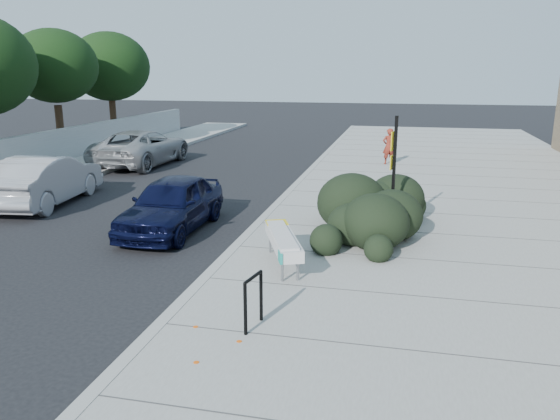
{
  "coord_description": "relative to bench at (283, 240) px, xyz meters",
  "views": [
    {
      "loc": [
        3.61,
        -9.28,
        4.04
      ],
      "look_at": [
        0.99,
        2.2,
        1.0
      ],
      "focal_mm": 35.0,
      "sensor_mm": 36.0,
      "label": 1
    }
  ],
  "objects": [
    {
      "name": "ground",
      "position": [
        -1.33,
        -1.0,
        -0.69
      ],
      "size": [
        120.0,
        120.0,
        0.0
      ],
      "primitive_type": "plane",
      "color": "black",
      "rests_on": "ground"
    },
    {
      "name": "sidewalk_near",
      "position": [
        4.27,
        4.0,
        -0.61
      ],
      "size": [
        11.2,
        50.0,
        0.15
      ],
      "primitive_type": "cube",
      "color": "gray",
      "rests_on": "ground"
    },
    {
      "name": "curb_near",
      "position": [
        -1.33,
        4.0,
        -0.6
      ],
      "size": [
        0.22,
        50.0,
        0.17
      ],
      "primitive_type": "cube",
      "color": "#9E9E99",
      "rests_on": "ground"
    },
    {
      "name": "curb_far",
      "position": [
        -9.33,
        4.0,
        -0.6
      ],
      "size": [
        0.22,
        50.0,
        0.17
      ],
      "primitive_type": "cube",
      "color": "#9E9E99",
      "rests_on": "ground"
    },
    {
      "name": "tree_far_e",
      "position": [
        -13.83,
        13.0,
        3.5
      ],
      "size": [
        4.0,
        4.0,
        5.9
      ],
      "color": "#332114",
      "rests_on": "ground"
    },
    {
      "name": "tree_far_f",
      "position": [
        -13.83,
        18.0,
        3.5
      ],
      "size": [
        4.4,
        4.4,
        6.07
      ],
      "color": "#332114",
      "rests_on": "ground"
    },
    {
      "name": "bench",
      "position": [
        0.0,
        0.0,
        0.0
      ],
      "size": [
        1.24,
        2.27,
        0.68
      ],
      "rotation": [
        0.0,
        0.0,
        0.38
      ],
      "color": "gray",
      "rests_on": "sidewalk_near"
    },
    {
      "name": "bike_rack",
      "position": [
        0.15,
        -2.8,
        -0.02
      ],
      "size": [
        0.16,
        0.58,
        0.86
      ],
      "rotation": [
        0.0,
        0.0,
        -0.2
      ],
      "color": "black",
      "rests_on": "sidewalk_near"
    },
    {
      "name": "sign_post",
      "position": [
        2.07,
        2.98,
        1.06
      ],
      "size": [
        0.15,
        0.32,
        2.84
      ],
      "rotation": [
        0.0,
        0.0,
        -0.26
      ],
      "color": "black",
      "rests_on": "sidewalk_near"
    },
    {
      "name": "hedge",
      "position": [
        1.68,
        2.72,
        0.24
      ],
      "size": [
        2.99,
        4.5,
        1.55
      ],
      "primitive_type": "ellipsoid",
      "rotation": [
        0.0,
        0.0,
        0.24
      ],
      "color": "black",
      "rests_on": "sidewalk_near"
    },
    {
      "name": "sedan_navy",
      "position": [
        -3.43,
        2.3,
        0.02
      ],
      "size": [
        1.67,
        4.13,
        1.41
      ],
      "primitive_type": "imported",
      "rotation": [
        0.0,
        0.0,
        -0.0
      ],
      "color": "black",
      "rests_on": "ground"
    },
    {
      "name": "wagon_silver",
      "position": [
        -8.37,
        4.12,
        0.08
      ],
      "size": [
        2.13,
        4.78,
        1.52
      ],
      "primitive_type": "imported",
      "rotation": [
        0.0,
        0.0,
        3.26
      ],
      "color": "#A5A5AA",
      "rests_on": "ground"
    },
    {
      "name": "suv_silver",
      "position": [
        -8.8,
        11.39,
        0.08
      ],
      "size": [
        2.65,
        5.55,
        1.53
      ],
      "primitive_type": "imported",
      "rotation": [
        0.0,
        0.0,
        3.12
      ],
      "color": "#949599",
      "rests_on": "ground"
    },
    {
      "name": "pedestrian",
      "position": [
        1.67,
        13.06,
        0.22
      ],
      "size": [
        0.64,
        0.54,
        1.5
      ],
      "primitive_type": "imported",
      "rotation": [
        0.0,
        0.0,
        3.52
      ],
      "color": "maroon",
      "rests_on": "sidewalk_near"
    }
  ]
}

